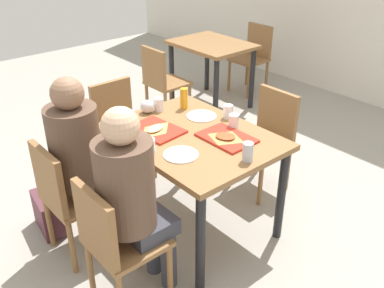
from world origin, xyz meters
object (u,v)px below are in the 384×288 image
Objects in this scene: pizza_slice_a at (155,129)px; chair_near_right at (114,239)px; pizza_slice_b at (226,137)px; paper_plate_near_edge at (181,155)px; chair_left_end at (119,123)px; soda_can at (248,152)px; plastic_cup_a at (228,112)px; chair_far_side at (268,134)px; plastic_cup_d at (234,121)px; chair_near_left at (66,194)px; background_chair_far at (254,53)px; person_in_brown_jacket at (132,193)px; plastic_cup_b at (150,146)px; plastic_cup_c at (159,105)px; main_table at (192,147)px; paper_plate_center at (201,116)px; tray_red_near at (156,130)px; foil_bundle at (147,106)px; handbag at (49,213)px; person_in_red at (81,153)px; condiment_bottle at (184,98)px; background_table at (212,54)px; tray_red_far at (227,138)px; background_chair_near at (161,79)px.

chair_near_right is at bearing -54.02° from pizza_slice_a.
paper_plate_near_edge is at bearing -96.31° from pizza_slice_b.
soda_can reaches higher than chair_left_end.
soda_can is at bearing -33.99° from plastic_cup_a.
chair_far_side is 0.63m from plastic_cup_d.
chair_near_left and chair_near_right have the same top height.
soda_can is at bearing -48.85° from background_chair_far.
person_in_brown_jacket is 3.63m from background_chair_far.
plastic_cup_b reaches higher than background_chair_far.
soda_can reaches higher than plastic_cup_c.
plastic_cup_b is (0.03, -0.37, 0.15)m from main_table.
plastic_cup_b reaches higher than chair_near_left.
paper_plate_near_edge is (-0.11, 0.44, 0.03)m from person_in_brown_jacket.
paper_plate_center is 0.59m from paper_plate_near_edge.
plastic_cup_b and plastic_cup_d have the same top height.
pizza_slice_b is (0.38, -0.13, 0.02)m from paper_plate_center.
tray_red_near is at bearing 126.11° from chair_near_right.
pizza_slice_b is (0.41, 0.26, 0.02)m from tray_red_near.
handbag is at bearing -100.46° from foil_bundle.
person_in_red is 5.35× the size of pizza_slice_b.
foil_bundle is at bearing 146.01° from plastic_cup_b.
condiment_bottle is at bearing 147.31° from main_table.
person_in_red is 2.70m from background_table.
person_in_brown_jacket reaches higher than plastic_cup_a.
tray_red_far is 3.60× the size of plastic_cup_b.
background_table is at bearing 111.04° from handbag.
paper_plate_near_edge reaches higher than background_table.
background_chair_far is at bearing 128.31° from tray_red_far.
background_table is (-1.23, 1.44, -0.21)m from condiment_bottle.
paper_plate_center is (-0.37, 0.11, -0.00)m from tray_red_far.
paper_plate_near_edge is at bearing -18.25° from foil_bundle.
background_chair_far is (-1.60, 1.59, 0.00)m from chair_far_side.
pizza_slice_a is 2.33m from background_table.
pizza_slice_b is 1.46× the size of condiment_bottle.
pizza_slice_b is at bearing 5.36° from chair_left_end.
chair_left_end is 2.62× the size of handbag.
pizza_slice_b is (0.50, 0.93, 0.29)m from chair_near_left.
chair_near_left is 0.73m from tray_red_near.
soda_can is 3.19m from background_chair_far.
soda_can reaches higher than chair_near_right.
soda_can is 1.56m from handbag.
background_chair_near reaches higher than tray_red_near.
person_in_red is 0.53m from tray_red_near.
plastic_cup_b is (-0.14, -0.13, 0.05)m from paper_plate_near_edge.
chair_near_right is (0.29, -0.82, -0.17)m from main_table.
plastic_cup_b reaches higher than chair_near_right.
chair_left_end is 3.59× the size of pizza_slice_b.
foil_bundle is (-0.70, -0.13, 0.03)m from pizza_slice_b.
tray_red_far is 0.33m from plastic_cup_a.
plastic_cup_a reaches higher than pizza_slice_a.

